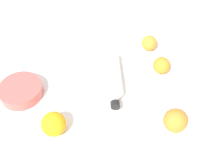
{
  "coord_description": "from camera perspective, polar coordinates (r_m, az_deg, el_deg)",
  "views": [
    {
      "loc": [
        0.59,
        -0.43,
        0.83
      ],
      "look_at": [
        0.04,
        0.04,
        0.03
      ],
      "focal_mm": 45.06,
      "sensor_mm": 36.0,
      "label": 1
    }
  ],
  "objects": [
    {
      "name": "orange_2",
      "position": [
        0.95,
        -11.77,
        -9.79
      ],
      "size": [
        0.08,
        0.08,
        0.08
      ],
      "primitive_type": "sphere",
      "color": "orange",
      "rests_on": "ground_plane"
    },
    {
      "name": "ground_plane",
      "position": [
        1.1,
        -2.77,
        -1.18
      ],
      "size": [
        2.4,
        2.4,
        0.0
      ],
      "primitive_type": "plane",
      "color": "silver"
    },
    {
      "name": "orange_1",
      "position": [
        1.13,
        10.04,
        1.81
      ],
      "size": [
        0.07,
        0.07,
        0.07
      ],
      "primitive_type": "sphere",
      "color": "orange",
      "rests_on": "ground_plane"
    },
    {
      "name": "ceramic_bowl",
      "position": [
        1.09,
        -17.99,
        -3.13
      ],
      "size": [
        0.16,
        0.16,
        0.04
      ],
      "primitive_type": "cylinder",
      "color": "#B24C47",
      "rests_on": "ground_plane"
    },
    {
      "name": "orange_0",
      "position": [
        0.96,
        12.74,
        -9.09
      ],
      "size": [
        0.08,
        0.08,
        0.08
      ],
      "primitive_type": "sphere",
      "color": "orange",
      "rests_on": "ground_plane"
    },
    {
      "name": "water_bottle",
      "position": [
        1.06,
        0.09,
        -0.86
      ],
      "size": [
        0.23,
        0.19,
        0.07
      ],
      "rotation": [
        0.0,
        0.0,
        5.65
      ],
      "color": "silver",
      "rests_on": "ground_plane"
    },
    {
      "name": "orange_3",
      "position": [
        1.22,
        7.55,
        6.36
      ],
      "size": [
        0.07,
        0.07,
        0.07
      ],
      "primitive_type": "sphere",
      "color": "orange",
      "rests_on": "ground_plane"
    }
  ]
}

